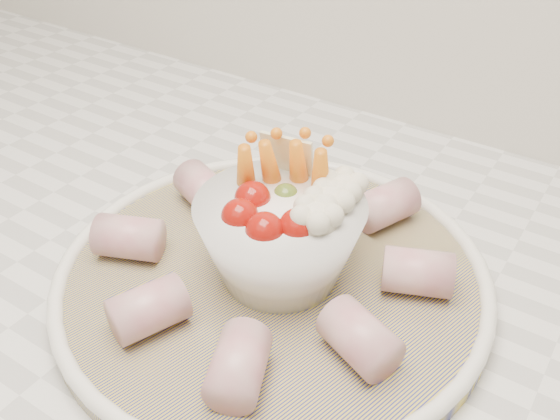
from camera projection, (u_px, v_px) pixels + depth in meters
The scene contains 3 objects.
serving_platter at pixel (273, 276), 0.49m from camera, with size 0.41×0.41×0.02m.
veggie_bowl at pixel (282, 233), 0.46m from camera, with size 0.13×0.13×0.10m.
cured_meat_rolls at pixel (272, 254), 0.48m from camera, with size 0.27×0.27×0.03m.
Camera 1 is at (0.17, 1.14, 1.26)m, focal length 40.00 mm.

